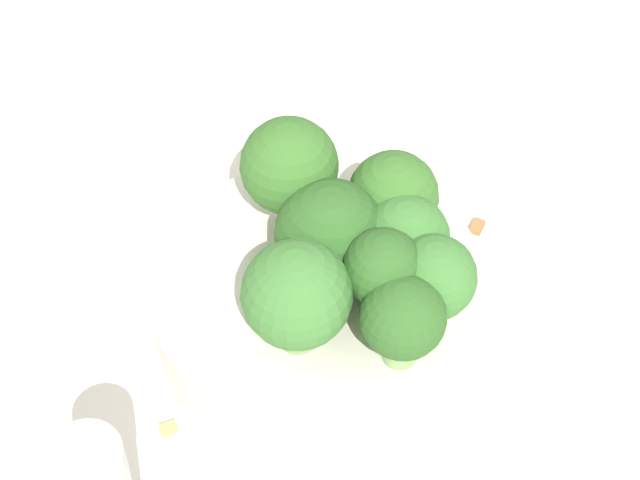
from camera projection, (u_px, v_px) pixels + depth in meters
name	position (u px, v px, depth m)	size (l,w,h in m)	color
ground_plane	(320.00, 323.00, 0.54)	(3.00, 3.00, 0.00)	silver
bowl	(320.00, 303.00, 0.53)	(0.16, 0.16, 0.03)	silver
broccoli_floret_0	(403.00, 320.00, 0.47)	(0.04, 0.04, 0.05)	#84AD66
broccoli_floret_1	(330.00, 235.00, 0.50)	(0.05, 0.05, 0.05)	#8EB770
broccoli_floret_2	(383.00, 272.00, 0.48)	(0.04, 0.04, 0.06)	#8EB770
broccoli_floret_3	(297.00, 296.00, 0.47)	(0.05, 0.05, 0.06)	#7A9E5B
broccoli_floret_4	(393.00, 197.00, 0.51)	(0.04, 0.04, 0.05)	#8EB770
broccoli_floret_5	(289.00, 168.00, 0.51)	(0.05, 0.05, 0.06)	#8EB770
broccoli_floret_6	(405.00, 244.00, 0.50)	(0.04, 0.04, 0.05)	#8EB770
broccoli_floret_7	(433.00, 280.00, 0.48)	(0.04, 0.04, 0.05)	#8EB770
almond_crumb_0	(168.00, 427.00, 0.50)	(0.01, 0.01, 0.01)	tan
almond_crumb_2	(478.00, 224.00, 0.58)	(0.01, 0.01, 0.01)	olive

